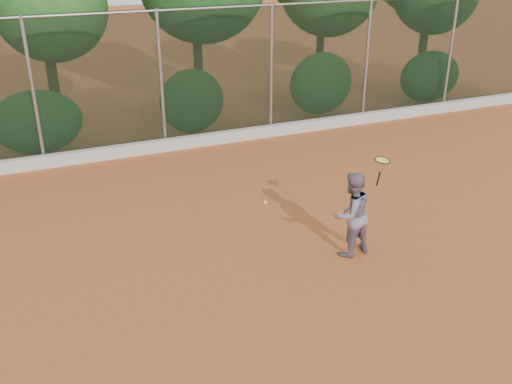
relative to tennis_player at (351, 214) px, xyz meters
name	(u,v)px	position (x,y,z in m)	size (l,w,h in m)	color
ground	(281,288)	(-1.56, -0.52, -0.76)	(80.00, 80.00, 0.00)	#AB5528
concrete_curb	(167,145)	(-1.56, 6.30, -0.61)	(24.00, 0.20, 0.30)	beige
tennis_player	(351,214)	(0.00, 0.00, 0.00)	(0.74, 0.57, 1.52)	slate
chainlink_fence	(161,77)	(-1.56, 6.48, 1.10)	(24.09, 0.09, 3.50)	black
tennis_racket	(382,162)	(0.40, -0.18, 0.95)	(0.34, 0.34, 0.52)	black
tennis_ball_in_flight	(265,202)	(-1.66, -0.12, 0.59)	(0.06, 0.06, 0.06)	#DCF337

